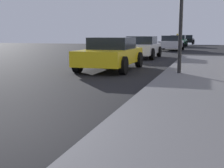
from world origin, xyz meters
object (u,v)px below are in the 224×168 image
car_yellow (111,53)px  car_white (142,47)px  car_silver (172,43)px  car_green (178,41)px  car_black (187,40)px

car_yellow → car_white: size_ratio=1.00×
car_silver → car_green: car_green is taller
car_silver → car_black: size_ratio=0.96×
car_yellow → car_silver: (0.60, 15.79, 0.00)m
car_green → car_black: car_green is taller
car_yellow → car_green: car_green is taller
car_yellow → car_silver: size_ratio=0.94×
car_green → car_white: bearing=88.6°
car_white → car_silver: size_ratio=0.94×
car_green → car_black: size_ratio=1.00×
car_white → car_silver: bearing=-94.4°
car_yellow → car_black: same height
car_yellow → car_white: 6.49m
car_green → car_black: bearing=-92.8°
car_silver → car_green: size_ratio=0.96×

